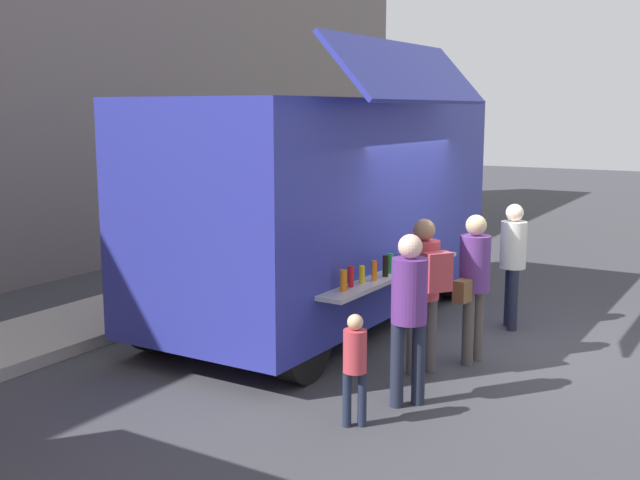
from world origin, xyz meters
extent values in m
plane|color=#38383D|center=(0.00, 0.00, 0.00)|extent=(60.00, 60.00, 0.00)
cube|color=#2B3196|center=(-0.16, 2.20, 1.68)|extent=(5.87, 2.53, 2.76)
cube|color=#2B3196|center=(-0.77, 0.68, 3.36)|extent=(3.22, 0.76, 0.75)
cube|color=black|center=(-0.76, 1.07, 2.01)|extent=(3.04, 0.17, 1.24)
cube|color=#B7B7BC|center=(-0.77, 0.85, 0.94)|extent=(3.21, 0.42, 0.05)
cylinder|color=orange|center=(-2.00, 0.89, 1.08)|extent=(0.08, 0.08, 0.24)
cylinder|color=red|center=(-1.78, 0.92, 1.08)|extent=(0.06, 0.06, 0.24)
cylinder|color=yellow|center=(-1.55, 0.90, 1.06)|extent=(0.07, 0.07, 0.20)
cylinder|color=orange|center=(-1.35, 0.84, 1.08)|extent=(0.06, 0.06, 0.23)
cylinder|color=black|center=(-1.10, 0.81, 1.09)|extent=(0.07, 0.07, 0.26)
cylinder|color=green|center=(-0.89, 0.85, 1.08)|extent=(0.07, 0.07, 0.24)
cylinder|color=black|center=(-0.67, 0.85, 1.05)|extent=(0.08, 0.08, 0.18)
cylinder|color=silver|center=(-0.42, 0.87, 1.06)|extent=(0.08, 0.08, 0.20)
cylinder|color=black|center=(-0.18, 0.84, 1.06)|extent=(0.06, 0.06, 0.20)
cylinder|color=yellow|center=(0.04, 0.89, 1.08)|extent=(0.07, 0.07, 0.23)
cylinder|color=green|center=(0.24, 0.87, 1.07)|extent=(0.08, 0.08, 0.21)
cylinder|color=orange|center=(0.46, 0.82, 1.06)|extent=(0.06, 0.06, 0.20)
cube|color=black|center=(2.70, 2.13, 2.17)|extent=(0.12, 2.04, 1.21)
cylinder|color=black|center=(2.08, 3.20, 0.45)|extent=(0.90, 0.28, 0.90)
cylinder|color=black|center=(2.03, 1.10, 0.45)|extent=(0.90, 0.28, 0.90)
cylinder|color=black|center=(-2.35, 3.30, 0.45)|extent=(0.90, 0.28, 0.90)
cylinder|color=black|center=(-2.39, 1.19, 0.45)|extent=(0.90, 0.28, 0.90)
cylinder|color=#2B5E35|center=(3.96, 4.50, 0.52)|extent=(0.60, 0.60, 1.04)
cylinder|color=#504844|center=(-0.94, -0.17, 0.43)|extent=(0.14, 0.14, 0.85)
cylinder|color=#504844|center=(-0.71, -0.20, 0.43)|extent=(0.14, 0.14, 0.85)
cylinder|color=#59307B|center=(-0.82, -0.19, 1.18)|extent=(0.35, 0.35, 0.65)
sphere|color=#CEB088|center=(-0.82, -0.19, 1.62)|extent=(0.24, 0.24, 0.24)
cube|color=brown|center=(-1.10, -0.15, 0.90)|extent=(0.23, 0.17, 0.25)
cylinder|color=#494345|center=(-1.58, 0.24, 0.43)|extent=(0.14, 0.14, 0.86)
cylinder|color=#494345|center=(-1.39, 0.11, 0.43)|extent=(0.14, 0.14, 0.86)
cylinder|color=#BC3B44|center=(-1.48, 0.18, 1.18)|extent=(0.36, 0.36, 0.65)
sphere|color=#9C7351|center=(-1.48, 0.18, 1.63)|extent=(0.24, 0.24, 0.24)
cube|color=#B03942|center=(-1.64, -0.05, 1.22)|extent=(0.35, 0.33, 0.42)
cylinder|color=#1F2436|center=(-2.52, 0.00, 0.43)|extent=(0.14, 0.14, 0.85)
cylinder|color=#1F2436|center=(-2.36, -0.16, 0.43)|extent=(0.14, 0.14, 0.85)
cylinder|color=#592B77|center=(-2.44, -0.08, 1.17)|extent=(0.35, 0.35, 0.64)
sphere|color=beige|center=(-2.44, -0.08, 1.62)|extent=(0.24, 0.24, 0.24)
cylinder|color=#202235|center=(0.70, -0.21, 0.42)|extent=(0.13, 0.13, 0.83)
cylinder|color=#202235|center=(0.90, -0.11, 0.42)|extent=(0.13, 0.13, 0.83)
cylinder|color=silver|center=(0.80, -0.16, 1.14)|extent=(0.34, 0.34, 0.63)
sphere|color=beige|center=(0.80, -0.16, 1.57)|extent=(0.23, 0.23, 0.23)
cylinder|color=#1D2439|center=(-3.21, 0.19, 0.27)|extent=(0.08, 0.08, 0.53)
cylinder|color=#1D2439|center=(-3.13, 0.08, 0.27)|extent=(0.08, 0.08, 0.53)
cylinder|color=#B63943|center=(-3.17, 0.14, 0.73)|extent=(0.22, 0.22, 0.40)
sphere|color=tan|center=(-3.17, 0.14, 1.01)|extent=(0.15, 0.15, 0.15)
camera|label=1|loc=(-9.22, -3.02, 2.93)|focal=43.32mm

